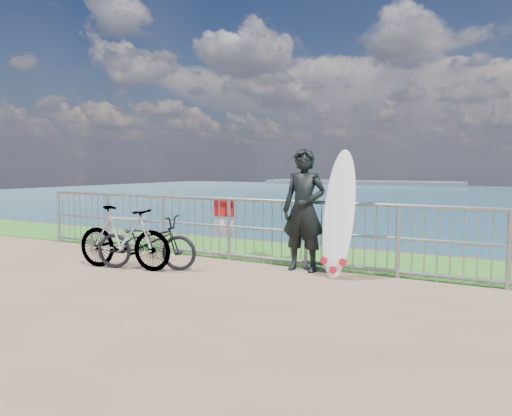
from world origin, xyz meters
The scene contains 8 objects.
grass_strip centered at (0.00, 2.70, 0.01)m, with size 120.00×120.00×0.00m, color #2A711F.
seascape centered at (-43.75, 147.49, -4.03)m, with size 260.00×260.00×5.00m.
railing centered at (0.01, 1.60, 0.58)m, with size 10.06×0.10×1.13m.
surfer centered at (1.05, 1.39, 0.99)m, with size 0.72×0.47×1.97m, color black.
surfboard centered at (1.70, 1.22, 0.90)m, with size 0.56×0.50×1.96m.
bicycle_near centered at (-1.24, 0.25, 0.44)m, with size 0.59×1.69×0.89m, color black.
bicycle_far centered at (-1.56, 0.07, 0.52)m, with size 0.49×1.73×1.04m, color black.
bike_rack centered at (-2.42, 0.97, 0.34)m, with size 1.97×0.05×0.41m.
Camera 1 is at (4.26, -5.93, 1.69)m, focal length 35.00 mm.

